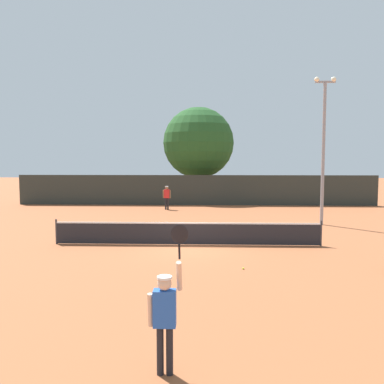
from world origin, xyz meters
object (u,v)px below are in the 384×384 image
object	(u,v)px
light_pole	(324,141)
player_receiving	(167,195)
player_serving	(165,309)
parked_car_far	(304,187)
large_tree	(198,143)
tennis_ball	(243,268)
parked_car_mid	(162,190)
parked_car_near	(106,190)

from	to	relation	value
light_pole	player_receiving	bearing A→B (deg)	145.90
player_serving	parked_car_far	bearing A→B (deg)	72.78
player_serving	large_tree	xyz separation A→B (m)	(-0.00, 28.66, 3.90)
player_receiving	tennis_ball	size ratio (longest dim) A/B	24.80
player_serving	light_pole	world-z (taller)	light_pole
large_tree	parked_car_mid	distance (m)	5.73
player_serving	tennis_ball	size ratio (longest dim) A/B	37.61
parked_car_far	light_pole	bearing A→B (deg)	-96.74
light_pole	parked_car_near	size ratio (longest dim) A/B	1.90
player_receiving	parked_car_mid	bearing A→B (deg)	-81.56
player_receiving	parked_car_mid	world-z (taller)	parked_car_mid
player_receiving	parked_car_near	bearing A→B (deg)	-52.02
light_pole	parked_car_mid	world-z (taller)	light_pole
player_serving	tennis_ball	world-z (taller)	player_serving
player_serving	large_tree	distance (m)	28.93
player_serving	parked_car_mid	distance (m)	30.64
tennis_ball	light_pole	size ratio (longest dim) A/B	0.01
parked_car_near	parked_car_mid	world-z (taller)	same
player_serving	parked_car_near	distance (m)	31.57
player_receiving	large_tree	bearing A→B (deg)	-107.72
parked_car_mid	player_receiving	bearing A→B (deg)	-73.95
player_serving	parked_car_far	xyz separation A→B (m)	(10.45, 33.72, -0.35)
light_pole	tennis_ball	bearing A→B (deg)	-119.38
parked_car_far	player_receiving	bearing A→B (deg)	-133.16
player_receiving	light_pole	size ratio (longest dim) A/B	0.21
large_tree	parked_car_near	distance (m)	9.82
player_receiving	light_pole	world-z (taller)	light_pole
tennis_ball	light_pole	xyz separation A→B (m)	(5.18, 9.20, 4.56)
tennis_ball	parked_car_near	world-z (taller)	parked_car_near
large_tree	parked_car_mid	bearing A→B (deg)	152.27
large_tree	light_pole	bearing A→B (deg)	-61.29
parked_car_mid	parked_car_far	size ratio (longest dim) A/B	1.02
tennis_ball	parked_car_far	world-z (taller)	parked_car_far
parked_car_mid	large_tree	bearing A→B (deg)	-20.12
player_receiving	parked_car_mid	size ratio (longest dim) A/B	0.38
light_pole	parked_car_mid	distance (m)	18.50
player_serving	tennis_ball	bearing A→B (deg)	73.59
tennis_ball	parked_car_near	size ratio (longest dim) A/B	0.02
player_receiving	parked_car_mid	xyz separation A→B (m)	(-1.26, 8.49, -0.26)
tennis_ball	parked_car_far	size ratio (longest dim) A/B	0.02
large_tree	parked_car_far	size ratio (longest dim) A/B	1.89
player_serving	light_pole	size ratio (longest dim) A/B	0.32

